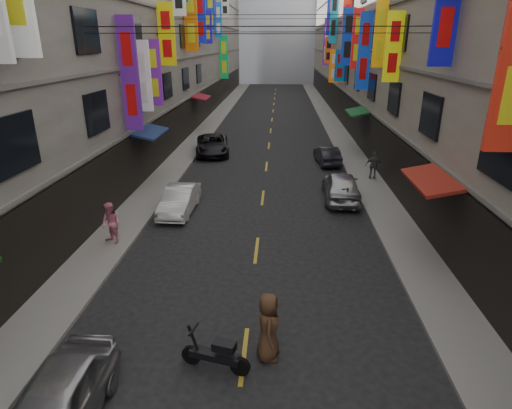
# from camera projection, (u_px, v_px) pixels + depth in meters

# --- Properties ---
(sidewalk_left) EXTENTS (2.00, 90.00, 0.12)m
(sidewalk_left) POSITION_uv_depth(u_px,v_px,m) (206.00, 129.00, 39.37)
(sidewalk_left) COLOR slate
(sidewalk_left) RESTS_ON ground
(sidewalk_right) EXTENTS (2.00, 90.00, 0.12)m
(sidewalk_right) POSITION_uv_depth(u_px,v_px,m) (337.00, 131.00, 38.75)
(sidewalk_right) COLOR slate
(sidewalk_right) RESTS_ON ground
(building_row_left) EXTENTS (10.14, 90.00, 19.00)m
(building_row_left) POSITION_uv_depth(u_px,v_px,m) (131.00, 18.00, 36.32)
(building_row_left) COLOR gray
(building_row_left) RESTS_ON ground
(building_row_right) EXTENTS (10.14, 90.00, 19.00)m
(building_row_right) POSITION_uv_depth(u_px,v_px,m) (418.00, 17.00, 35.08)
(building_row_right) COLOR gray
(building_row_right) RESTS_ON ground
(haze_block) EXTENTS (18.00, 8.00, 22.00)m
(haze_block) POSITION_uv_depth(u_px,v_px,m) (277.00, 23.00, 81.81)
(haze_block) COLOR #B3B9C8
(haze_block) RESTS_ON ground
(shop_signage) EXTENTS (14.00, 55.00, 11.95)m
(shop_signage) POSITION_uv_depth(u_px,v_px,m) (268.00, 19.00, 28.84)
(shop_signage) COLOR #0E11A5
(shop_signage) RESTS_ON ground
(street_awnings) EXTENTS (13.99, 35.20, 0.41)m
(street_awnings) POSITION_uv_depth(u_px,v_px,m) (241.00, 133.00, 23.15)
(street_awnings) COLOR #134713
(street_awnings) RESTS_ON ground
(overhead_cables) EXTENTS (14.00, 38.04, 1.24)m
(overhead_cables) POSITION_uv_depth(u_px,v_px,m) (268.00, 20.00, 24.75)
(overhead_cables) COLOR black
(overhead_cables) RESTS_ON ground
(lane_markings) EXTENTS (0.12, 80.20, 0.01)m
(lane_markings) POSITION_uv_depth(u_px,v_px,m) (270.00, 138.00, 36.28)
(lane_markings) COLOR gold
(lane_markings) RESTS_ON ground
(scooter_crossing) EXTENTS (1.77, 0.70, 1.14)m
(scooter_crossing) POSITION_uv_depth(u_px,v_px,m) (216.00, 354.00, 10.46)
(scooter_crossing) COLOR black
(scooter_crossing) RESTS_ON ground
(scooter_far_right) EXTENTS (0.63, 1.79, 1.14)m
(scooter_far_right) POSITION_uv_depth(u_px,v_px,m) (342.00, 197.00, 21.07)
(scooter_far_right) COLOR black
(scooter_far_right) RESTS_ON ground
(car_left_near) EXTENTS (1.64, 3.97, 1.35)m
(car_left_near) POSITION_uv_depth(u_px,v_px,m) (55.00, 407.00, 8.68)
(car_left_near) COLOR #ADADB2
(car_left_near) RESTS_ON ground
(car_left_mid) EXTENTS (1.41, 3.80, 1.24)m
(car_left_mid) POSITION_uv_depth(u_px,v_px,m) (180.00, 200.00, 20.18)
(car_left_mid) COLOR silver
(car_left_mid) RESTS_ON ground
(car_left_far) EXTENTS (2.97, 5.18, 1.36)m
(car_left_far) POSITION_uv_depth(u_px,v_px,m) (212.00, 145.00, 30.73)
(car_left_far) COLOR black
(car_left_far) RESTS_ON ground
(car_right_mid) EXTENTS (1.87, 4.37, 1.47)m
(car_right_mid) POSITION_uv_depth(u_px,v_px,m) (341.00, 186.00, 21.78)
(car_right_mid) COLOR #ABABB0
(car_right_mid) RESTS_ON ground
(car_right_far) EXTENTS (1.62, 3.65, 1.17)m
(car_right_far) POSITION_uv_depth(u_px,v_px,m) (327.00, 155.00, 28.30)
(car_right_far) COLOR #26262D
(car_right_far) RESTS_ON ground
(pedestrian_lfar) EXTENTS (0.99, 0.90, 1.68)m
(pedestrian_lfar) POSITION_uv_depth(u_px,v_px,m) (111.00, 223.00, 16.72)
(pedestrian_lfar) COLOR pink
(pedestrian_lfar) RESTS_ON sidewalk_left
(pedestrian_rfar) EXTENTS (0.99, 0.60, 1.63)m
(pedestrian_rfar) POSITION_uv_depth(u_px,v_px,m) (374.00, 165.00, 24.70)
(pedestrian_rfar) COLOR #505052
(pedestrian_rfar) RESTS_ON sidewalk_right
(pedestrian_crossing) EXTENTS (0.66, 0.94, 1.85)m
(pedestrian_crossing) POSITION_uv_depth(u_px,v_px,m) (268.00, 327.00, 10.70)
(pedestrian_crossing) COLOR #4B301E
(pedestrian_crossing) RESTS_ON ground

